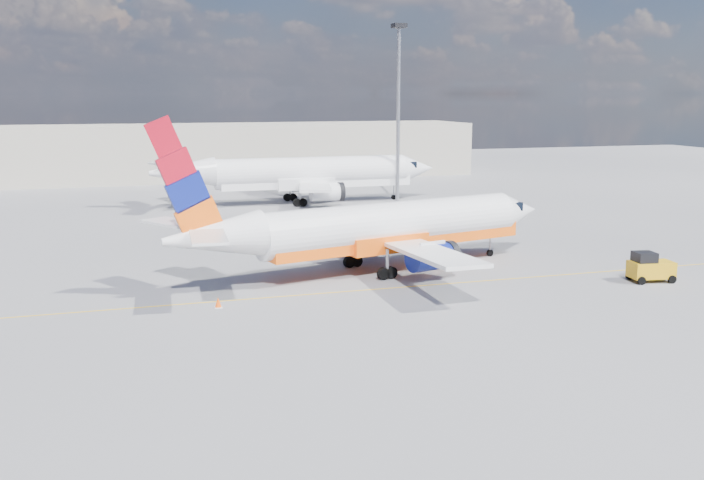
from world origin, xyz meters
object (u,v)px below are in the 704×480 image
object	(u,v)px
second_jet	(303,174)
traffic_cone	(218,303)
main_jet	(380,228)
gse_tug	(650,267)

from	to	relation	value
second_jet	traffic_cone	bearing A→B (deg)	-110.50
main_jet	traffic_cone	bearing A→B (deg)	-167.38
traffic_cone	main_jet	bearing A→B (deg)	26.77
main_jet	gse_tug	world-z (taller)	main_jet
second_jet	gse_tug	size ratio (longest dim) A/B	11.07
gse_tug	main_jet	bearing A→B (deg)	161.01
second_jet	gse_tug	distance (m)	46.33
gse_tug	traffic_cone	size ratio (longest dim) A/B	4.80
main_jet	traffic_cone	distance (m)	14.13
main_jet	second_jet	xyz separation A→B (m)	(3.21, 36.06, 0.27)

